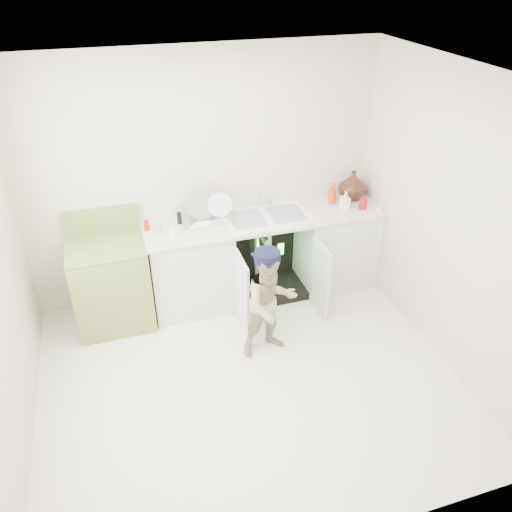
{
  "coord_description": "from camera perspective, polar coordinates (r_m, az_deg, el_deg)",
  "views": [
    {
      "loc": [
        -0.86,
        -2.99,
        3.2
      ],
      "look_at": [
        0.28,
        0.7,
        0.79
      ],
      "focal_mm": 35.0,
      "sensor_mm": 36.0,
      "label": 1
    }
  ],
  "objects": [
    {
      "name": "room_shell",
      "position": [
        3.67,
        -1.0,
        -0.11
      ],
      "size": [
        6.0,
        5.5,
        1.26
      ],
      "color": "beige",
      "rests_on": "ground"
    },
    {
      "name": "ground",
      "position": [
        4.46,
        -0.85,
        -13.84
      ],
      "size": [
        3.5,
        3.5,
        0.0
      ],
      "primitive_type": "plane",
      "color": "beige",
      "rests_on": "ground"
    },
    {
      "name": "counter_run",
      "position": [
        5.21,
        1.39,
        0.39
      ],
      "size": [
        2.44,
        1.02,
        1.21
      ],
      "color": "silver",
      "rests_on": "ground"
    },
    {
      "name": "avocado_stove",
      "position": [
        5.0,
        -16.16,
        -2.83
      ],
      "size": [
        0.7,
        0.65,
        1.09
      ],
      "color": "olive",
      "rests_on": "ground"
    },
    {
      "name": "repair_worker",
      "position": [
        4.4,
        1.67,
        -5.39
      ],
      "size": [
        0.6,
        0.79,
        1.06
      ],
      "rotation": [
        0.0,
        0.0,
        0.13
      ],
      "color": "tan",
      "rests_on": "ground"
    }
  ]
}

